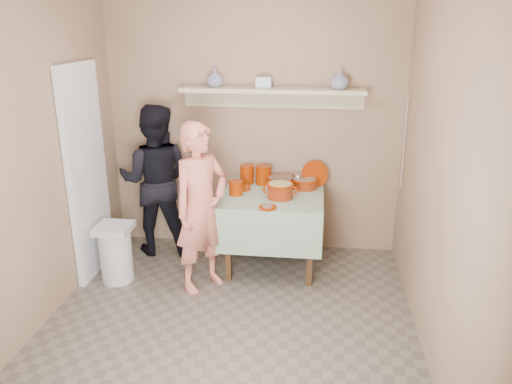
# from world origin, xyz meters

# --- Properties ---
(ground) EXTENTS (3.50, 3.50, 0.00)m
(ground) POSITION_xyz_m (0.00, 0.00, 0.00)
(ground) COLOR #62594D
(ground) RESTS_ON ground
(tile_panel) EXTENTS (0.06, 0.70, 2.00)m
(tile_panel) POSITION_xyz_m (-1.46, 0.95, 1.00)
(tile_panel) COLOR silver
(tile_panel) RESTS_ON ground
(plate_stack_a) EXTENTS (0.14, 0.14, 0.19)m
(plate_stack_a) POSITION_xyz_m (-0.04, 1.57, 0.85)
(plate_stack_a) COLOR #7A1D00
(plate_stack_a) RESTS_ON serving_table
(plate_stack_b) EXTENTS (0.16, 0.16, 0.19)m
(plate_stack_b) POSITION_xyz_m (0.13, 1.56, 0.86)
(plate_stack_b) COLOR #7A1D00
(plate_stack_b) RESTS_ON serving_table
(bowl_stack) EXTENTS (0.14, 0.14, 0.14)m
(bowl_stack) POSITION_xyz_m (-0.10, 1.19, 0.83)
(bowl_stack) COLOR #7A1D00
(bowl_stack) RESTS_ON serving_table
(empty_bowl) EXTENTS (0.15, 0.15, 0.05)m
(empty_bowl) POSITION_xyz_m (-0.06, 1.35, 0.78)
(empty_bowl) COLOR #7A1D00
(empty_bowl) RESTS_ON serving_table
(propped_lid) EXTENTS (0.30, 0.20, 0.26)m
(propped_lid) POSITION_xyz_m (0.64, 1.57, 0.88)
(propped_lid) COLOR #7A1D00
(propped_lid) RESTS_ON serving_table
(vase_right) EXTENTS (0.20, 0.20, 0.19)m
(vase_right) POSITION_xyz_m (0.84, 1.61, 1.81)
(vase_right) COLOR navy
(vase_right) RESTS_ON wall_shelf
(vase_left) EXTENTS (0.19, 0.19, 0.18)m
(vase_left) POSITION_xyz_m (-0.37, 1.64, 1.81)
(vase_left) COLOR navy
(vase_left) RESTS_ON wall_shelf
(ceramic_box) EXTENTS (0.16, 0.12, 0.10)m
(ceramic_box) POSITION_xyz_m (0.11, 1.63, 1.77)
(ceramic_box) COLOR navy
(ceramic_box) RESTS_ON wall_shelf
(person_cook) EXTENTS (0.64, 0.67, 1.54)m
(person_cook) POSITION_xyz_m (-0.34, 0.77, 0.77)
(person_cook) COLOR #D7735D
(person_cook) RESTS_ON ground
(person_helper) EXTENTS (0.82, 0.67, 1.57)m
(person_helper) POSITION_xyz_m (-0.98, 1.46, 0.78)
(person_helper) COLOR black
(person_helper) RESTS_ON ground
(room_shell) EXTENTS (3.04, 3.54, 2.62)m
(room_shell) POSITION_xyz_m (0.00, 0.00, 1.61)
(room_shell) COLOR #987A5D
(room_shell) RESTS_ON ground
(serving_table) EXTENTS (0.97, 0.97, 0.76)m
(serving_table) POSITION_xyz_m (0.25, 1.28, 0.64)
(serving_table) COLOR #4C2D16
(serving_table) RESTS_ON ground
(cazuela_meat_a) EXTENTS (0.30, 0.30, 0.10)m
(cazuela_meat_a) POSITION_xyz_m (0.31, 1.49, 0.82)
(cazuela_meat_a) COLOR #661603
(cazuela_meat_a) RESTS_ON serving_table
(cazuela_meat_b) EXTENTS (0.28, 0.28, 0.10)m
(cazuela_meat_b) POSITION_xyz_m (0.55, 1.48, 0.82)
(cazuela_meat_b) COLOR #661603
(cazuela_meat_b) RESTS_ON serving_table
(ladle) EXTENTS (0.08, 0.26, 0.19)m
(ladle) POSITION_xyz_m (0.48, 1.47, 0.87)
(ladle) COLOR silver
(ladle) RESTS_ON cazuela_meat_b
(cazuela_rice) EXTENTS (0.33, 0.25, 0.14)m
(cazuela_rice) POSITION_xyz_m (0.33, 1.15, 0.85)
(cazuela_rice) COLOR #661603
(cazuela_rice) RESTS_ON serving_table
(front_plate) EXTENTS (0.16, 0.16, 0.03)m
(front_plate) POSITION_xyz_m (0.24, 0.86, 0.77)
(front_plate) COLOR #7A1D00
(front_plate) RESTS_ON serving_table
(wall_shelf) EXTENTS (1.80, 0.25, 0.21)m
(wall_shelf) POSITION_xyz_m (0.20, 1.65, 1.67)
(wall_shelf) COLOR #C3B691
(wall_shelf) RESTS_ON room_shell
(trash_bin) EXTENTS (0.32, 0.32, 0.56)m
(trash_bin) POSITION_xyz_m (-1.18, 0.78, 0.28)
(trash_bin) COLOR silver
(trash_bin) RESTS_ON ground
(electrical_cord) EXTENTS (0.01, 0.05, 0.90)m
(electrical_cord) POSITION_xyz_m (1.47, 1.48, 1.25)
(electrical_cord) COLOR silver
(electrical_cord) RESTS_ON wall_shelf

